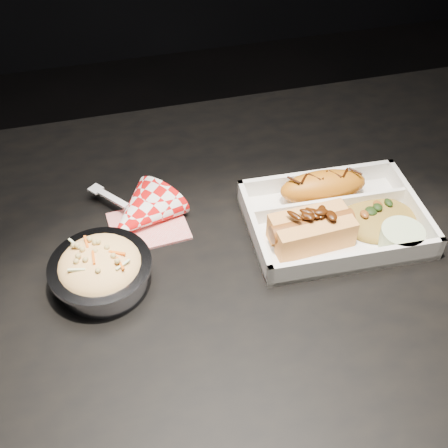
{
  "coord_description": "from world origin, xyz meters",
  "views": [
    {
      "loc": [
        -0.14,
        -0.5,
        1.34
      ],
      "look_at": [
        -0.01,
        0.01,
        0.81
      ],
      "focal_mm": 45.0,
      "sensor_mm": 36.0,
      "label": 1
    }
  ],
  "objects_px": {
    "hotdog": "(312,228)",
    "foil_coleslaw_cup": "(101,269)",
    "dining_table": "(233,298)",
    "napkin_fork": "(140,215)",
    "fried_pastry": "(323,187)",
    "food_tray": "(334,222)"
  },
  "relations": [
    {
      "from": "hotdog",
      "to": "foil_coleslaw_cup",
      "type": "xyz_separation_m",
      "value": [
        -0.29,
        0.0,
        -0.0
      ]
    },
    {
      "from": "dining_table",
      "to": "napkin_fork",
      "type": "distance_m",
      "value": 0.19
    },
    {
      "from": "foil_coleslaw_cup",
      "to": "fried_pastry",
      "type": "bearing_deg",
      "value": 12.92
    },
    {
      "from": "hotdog",
      "to": "dining_table",
      "type": "bearing_deg",
      "value": 176.87
    },
    {
      "from": "fried_pastry",
      "to": "foil_coleslaw_cup",
      "type": "relative_size",
      "value": 0.99
    },
    {
      "from": "food_tray",
      "to": "foil_coleslaw_cup",
      "type": "distance_m",
      "value": 0.34
    },
    {
      "from": "hotdog",
      "to": "fried_pastry",
      "type": "bearing_deg",
      "value": 55.65
    },
    {
      "from": "fried_pastry",
      "to": "napkin_fork",
      "type": "bearing_deg",
      "value": 175.38
    },
    {
      "from": "fried_pastry",
      "to": "foil_coleslaw_cup",
      "type": "height_order",
      "value": "foil_coleslaw_cup"
    },
    {
      "from": "napkin_fork",
      "to": "food_tray",
      "type": "bearing_deg",
      "value": 35.34
    },
    {
      "from": "hotdog",
      "to": "foil_coleslaw_cup",
      "type": "bearing_deg",
      "value": 176.62
    },
    {
      "from": "fried_pastry",
      "to": "napkin_fork",
      "type": "height_order",
      "value": "napkin_fork"
    },
    {
      "from": "hotdog",
      "to": "foil_coleslaw_cup",
      "type": "relative_size",
      "value": 0.9
    },
    {
      "from": "hotdog",
      "to": "foil_coleslaw_cup",
      "type": "distance_m",
      "value": 0.29
    },
    {
      "from": "food_tray",
      "to": "foil_coleslaw_cup",
      "type": "relative_size",
      "value": 1.91
    },
    {
      "from": "dining_table",
      "to": "fried_pastry",
      "type": "distance_m",
      "value": 0.22
    },
    {
      "from": "napkin_fork",
      "to": "dining_table",
      "type": "bearing_deg",
      "value": 9.71
    },
    {
      "from": "hotdog",
      "to": "napkin_fork",
      "type": "height_order",
      "value": "napkin_fork"
    },
    {
      "from": "food_tray",
      "to": "hotdog",
      "type": "height_order",
      "value": "hotdog"
    },
    {
      "from": "hotdog",
      "to": "napkin_fork",
      "type": "relative_size",
      "value": 0.78
    },
    {
      "from": "hotdog",
      "to": "napkin_fork",
      "type": "bearing_deg",
      "value": 152.75
    },
    {
      "from": "foil_coleslaw_cup",
      "to": "napkin_fork",
      "type": "distance_m",
      "value": 0.12
    }
  ]
}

